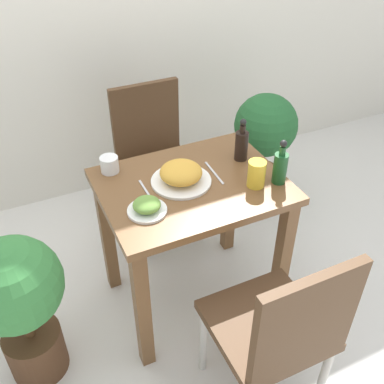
# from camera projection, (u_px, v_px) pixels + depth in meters

# --- Properties ---
(ground_plane) EXTENTS (16.00, 16.00, 0.00)m
(ground_plane) POSITION_uv_depth(u_px,v_px,m) (192.00, 295.00, 2.40)
(ground_plane) COLOR silver
(dining_table) EXTENTS (0.80, 0.61, 0.74)m
(dining_table) POSITION_uv_depth(u_px,v_px,m) (192.00, 210.00, 2.05)
(dining_table) COLOR brown
(dining_table) RESTS_ON ground_plane
(chair_near) EXTENTS (0.42, 0.42, 0.89)m
(chair_near) POSITION_uv_depth(u_px,v_px,m) (280.00, 329.00, 1.63)
(chair_near) COLOR #4C331E
(chair_near) RESTS_ON ground_plane
(chair_far) EXTENTS (0.42, 0.42, 0.89)m
(chair_far) POSITION_uv_depth(u_px,v_px,m) (154.00, 154.00, 2.59)
(chair_far) COLOR #4C331E
(chair_far) RESTS_ON ground_plane
(food_plate) EXTENTS (0.26, 0.26, 0.09)m
(food_plate) POSITION_uv_depth(u_px,v_px,m) (181.00, 174.00, 1.94)
(food_plate) COLOR white
(food_plate) RESTS_ON dining_table
(side_plate) EXTENTS (0.16, 0.16, 0.06)m
(side_plate) POSITION_uv_depth(u_px,v_px,m) (147.00, 207.00, 1.78)
(side_plate) COLOR white
(side_plate) RESTS_ON dining_table
(drink_cup) EXTENTS (0.08, 0.08, 0.07)m
(drink_cup) POSITION_uv_depth(u_px,v_px,m) (110.00, 164.00, 2.01)
(drink_cup) COLOR white
(drink_cup) RESTS_ON dining_table
(juice_glass) EXTENTS (0.08, 0.08, 0.12)m
(juice_glass) POSITION_uv_depth(u_px,v_px,m) (256.00, 174.00, 1.91)
(juice_glass) COLOR gold
(juice_glass) RESTS_ON dining_table
(sauce_bottle) EXTENTS (0.06, 0.06, 0.21)m
(sauce_bottle) POSITION_uv_depth(u_px,v_px,m) (242.00, 144.00, 2.06)
(sauce_bottle) COLOR black
(sauce_bottle) RESTS_ON dining_table
(condiment_bottle) EXTENTS (0.06, 0.06, 0.21)m
(condiment_bottle) POSITION_uv_depth(u_px,v_px,m) (280.00, 166.00, 1.92)
(condiment_bottle) COLOR #194C23
(condiment_bottle) RESTS_ON dining_table
(fork_utensil) EXTENTS (0.01, 0.17, 0.00)m
(fork_utensil) POSITION_uv_depth(u_px,v_px,m) (146.00, 191.00, 1.90)
(fork_utensil) COLOR silver
(fork_utensil) RESTS_ON dining_table
(spoon_utensil) EXTENTS (0.02, 0.19, 0.00)m
(spoon_utensil) POSITION_uv_depth(u_px,v_px,m) (214.00, 173.00, 2.01)
(spoon_utensil) COLOR silver
(spoon_utensil) RESTS_ON dining_table
(potted_plant_left) EXTENTS (0.39, 0.39, 0.75)m
(potted_plant_left) POSITION_uv_depth(u_px,v_px,m) (18.00, 300.00, 1.79)
(potted_plant_left) COLOR #51331E
(potted_plant_left) RESTS_ON ground_plane
(potted_plant_right) EXTENTS (0.38, 0.38, 0.78)m
(potted_plant_right) POSITION_uv_depth(u_px,v_px,m) (265.00, 136.00, 2.74)
(potted_plant_right) COLOR #51331E
(potted_plant_right) RESTS_ON ground_plane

